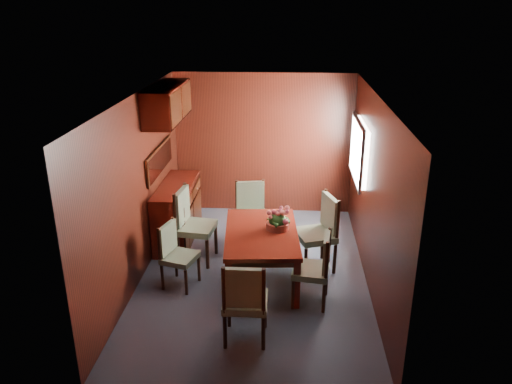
# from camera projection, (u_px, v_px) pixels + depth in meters

# --- Properties ---
(ground) EXTENTS (4.50, 4.50, 0.00)m
(ground) POSITION_uv_depth(u_px,v_px,m) (254.00, 274.00, 6.79)
(ground) COLOR #3D4453
(ground) RESTS_ON ground
(room_shell) EXTENTS (3.06, 4.52, 2.41)m
(room_shell) POSITION_uv_depth(u_px,v_px,m) (248.00, 152.00, 6.52)
(room_shell) COLOR black
(room_shell) RESTS_ON ground
(sideboard) EXTENTS (0.48, 1.40, 0.90)m
(sideboard) POSITION_uv_depth(u_px,v_px,m) (177.00, 212.00, 7.63)
(sideboard) COLOR #3A0C07
(sideboard) RESTS_ON ground
(dining_table) EXTENTS (1.04, 1.55, 0.69)m
(dining_table) POSITION_uv_depth(u_px,v_px,m) (261.00, 238.00, 6.47)
(dining_table) COLOR #3A0C07
(dining_table) RESTS_ON ground
(chair_left_near) EXTENTS (0.49, 0.51, 0.87)m
(chair_left_near) POSITION_uv_depth(u_px,v_px,m) (175.00, 251.00, 6.38)
(chair_left_near) COLOR black
(chair_left_near) RESTS_ON ground
(chair_left_far) EXTENTS (0.55, 0.57, 1.07)m
(chair_left_far) POSITION_uv_depth(u_px,v_px,m) (191.00, 221.00, 6.98)
(chair_left_far) COLOR black
(chair_left_far) RESTS_ON ground
(chair_right_near) EXTENTS (0.48, 0.50, 0.93)m
(chair_right_near) POSITION_uv_depth(u_px,v_px,m) (317.00, 265.00, 5.97)
(chair_right_near) COLOR black
(chair_right_near) RESTS_ON ground
(chair_right_far) EXTENTS (0.62, 0.64, 1.06)m
(chair_right_far) POSITION_uv_depth(u_px,v_px,m) (321.00, 228.00, 6.77)
(chair_right_far) COLOR black
(chair_right_far) RESTS_ON ground
(chair_head) EXTENTS (0.47, 0.45, 0.99)m
(chair_head) POSITION_uv_depth(u_px,v_px,m) (245.00, 299.00, 5.25)
(chair_head) COLOR black
(chair_head) RESTS_ON ground
(chair_foot) EXTENTS (0.53, 0.51, 0.97)m
(chair_foot) POSITION_uv_depth(u_px,v_px,m) (251.00, 210.00, 7.50)
(chair_foot) COLOR black
(chair_foot) RESTS_ON ground
(flower_centerpiece) EXTENTS (0.32, 0.32, 0.32)m
(flower_centerpiece) POSITION_uv_depth(u_px,v_px,m) (278.00, 218.00, 6.45)
(flower_centerpiece) COLOR #AA4534
(flower_centerpiece) RESTS_ON dining_table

